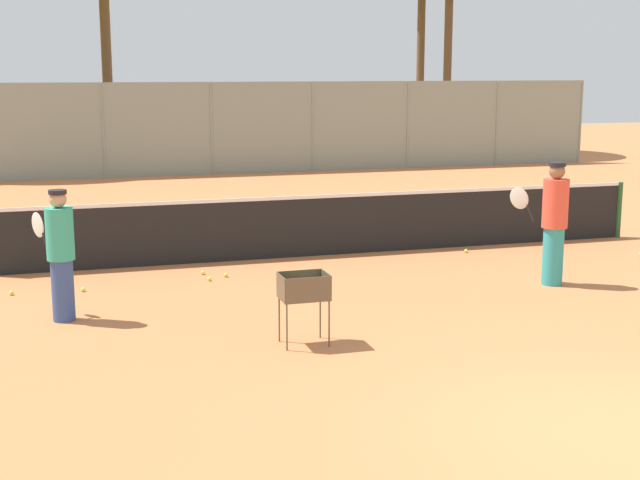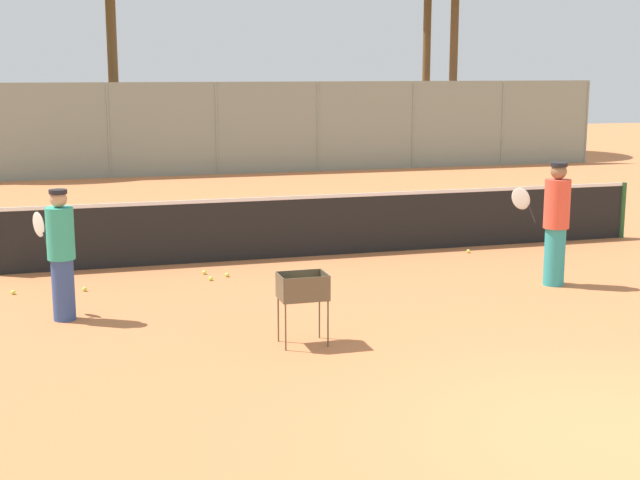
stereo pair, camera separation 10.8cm
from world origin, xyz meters
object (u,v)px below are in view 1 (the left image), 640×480
at_px(tennis_net, 338,223).
at_px(player_white_outfit, 60,253).
at_px(player_red_cap, 554,222).
at_px(ball_cart, 304,292).

xyz_separation_m(tennis_net, player_white_outfit, (-4.67, -2.93, 0.33)).
relative_size(player_white_outfit, player_red_cap, 0.92).
bearing_deg(tennis_net, player_white_outfit, -147.88).
bearing_deg(player_red_cap, tennis_net, -4.07).
xyz_separation_m(player_red_cap, ball_cart, (-4.38, -1.79, -0.33)).
distance_m(player_white_outfit, player_red_cap, 7.09).
bearing_deg(player_white_outfit, player_red_cap, -121.07).
bearing_deg(player_white_outfit, ball_cart, -155.13).
distance_m(tennis_net, ball_cart, 5.20).
bearing_deg(player_white_outfit, tennis_net, -88.20).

